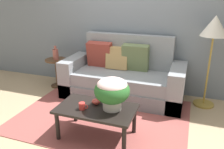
% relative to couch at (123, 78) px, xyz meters
% --- Properties ---
extents(ground_plane, '(14.00, 14.00, 0.00)m').
position_rel_couch_xyz_m(ground_plane, '(-0.07, -0.83, -0.35)').
color(ground_plane, tan).
extents(wall_back, '(6.40, 0.12, 2.86)m').
position_rel_couch_xyz_m(wall_back, '(-0.07, 0.47, 1.09)').
color(wall_back, slate).
rests_on(wall_back, ground).
extents(area_rug, '(2.53, 1.88, 0.01)m').
position_rel_couch_xyz_m(area_rug, '(-0.07, -0.81, -0.34)').
color(area_rug, '#994C47').
rests_on(area_rug, ground).
extents(couch, '(2.10, 0.87, 1.08)m').
position_rel_couch_xyz_m(couch, '(0.00, 0.00, 0.00)').
color(couch, slate).
rests_on(couch, ground).
extents(coffee_table, '(1.00, 0.58, 0.42)m').
position_rel_couch_xyz_m(coffee_table, '(0.05, -1.31, 0.02)').
color(coffee_table, black).
rests_on(coffee_table, ground).
extents(side_table, '(0.41, 0.41, 0.57)m').
position_rel_couch_xyz_m(side_table, '(-1.37, -0.00, 0.04)').
color(side_table, '#4C331E').
rests_on(side_table, ground).
extents(floor_lamp, '(0.41, 0.41, 1.48)m').
position_rel_couch_xyz_m(floor_lamp, '(1.39, 0.12, 0.88)').
color(floor_lamp, olive).
rests_on(floor_lamp, ground).
extents(potted_plant, '(0.44, 0.44, 0.41)m').
position_rel_couch_xyz_m(potted_plant, '(0.25, -1.28, 0.33)').
color(potted_plant, '#B7B2A8').
rests_on(potted_plant, coffee_table).
extents(coffee_mug, '(0.12, 0.08, 0.09)m').
position_rel_couch_xyz_m(coffee_mug, '(-0.10, -1.41, 0.12)').
color(coffee_mug, red).
rests_on(coffee_mug, coffee_table).
extents(snack_bowl, '(0.12, 0.12, 0.06)m').
position_rel_couch_xyz_m(snack_bowl, '(0.01, -1.22, 0.11)').
color(snack_bowl, '#B2382D').
rests_on(snack_bowl, coffee_table).
extents(table_vase, '(0.11, 0.11, 0.27)m').
position_rel_couch_xyz_m(table_vase, '(-1.35, -0.01, 0.33)').
color(table_vase, '#934C42').
rests_on(table_vase, side_table).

